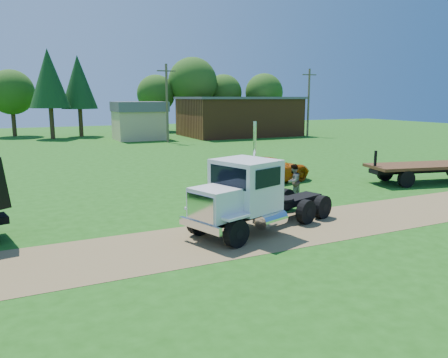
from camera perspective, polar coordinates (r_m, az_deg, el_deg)
name	(u,v)px	position (r m, az deg, el deg)	size (l,w,h in m)	color
ground	(298,228)	(18.15, 9.61, -6.28)	(140.00, 140.00, 0.00)	#1A4E11
dirt_track	(298,227)	(18.15, 9.61, -6.26)	(120.00, 4.20, 0.01)	brown
white_semi_tractor	(247,196)	(17.02, 3.07, -2.18)	(7.21, 4.33, 4.28)	black
orange_pickup	(269,170)	(27.40, 5.94, 1.24)	(2.62, 5.69, 1.58)	#C15A09
flatbed_trailer	(432,168)	(30.08, 25.53, 1.30)	(8.52, 4.14, 2.10)	#362411
spectator_b	(293,181)	(23.02, 9.05, -0.32)	(0.89, 0.69, 1.82)	#999999
brick_building	(239,116)	(61.06, 1.96, 8.21)	(15.40, 10.40, 5.30)	brown
tan_shed	(140,120)	(56.03, -10.97, 7.56)	(6.20, 5.40, 4.70)	tan
utility_poles	(167,102)	(51.72, -7.46, 9.96)	(42.20, 0.28, 9.00)	brown
tree_row	(114,88)	(65.26, -14.13, 11.42)	(55.64, 11.98, 11.39)	#352215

